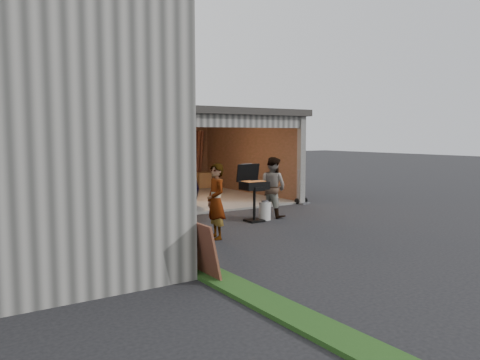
% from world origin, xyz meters
% --- Properties ---
extents(ground, '(80.00, 80.00, 0.00)m').
position_xyz_m(ground, '(0.00, 0.00, 0.00)').
color(ground, black).
rests_on(ground, ground).
extents(groundcover_strip, '(0.50, 8.00, 0.06)m').
position_xyz_m(groundcover_strip, '(-2.25, -1.00, 0.03)').
color(groundcover_strip, '#193814').
rests_on(groundcover_strip, ground).
extents(garage, '(6.80, 6.30, 2.90)m').
position_xyz_m(garage, '(0.76, 6.79, 1.87)').
color(garage, '#605E59').
rests_on(garage, ground).
extents(minivan, '(2.86, 5.30, 1.41)m').
position_xyz_m(minivan, '(-0.27, 6.32, 0.71)').
color(minivan, black).
rests_on(minivan, ground).
extents(woman, '(0.43, 0.60, 1.55)m').
position_xyz_m(woman, '(-0.86, 0.72, 0.78)').
color(woman, silver).
rests_on(woman, ground).
extents(man, '(0.78, 0.89, 1.56)m').
position_xyz_m(man, '(1.68, 2.11, 0.78)').
color(man, '#49321C').
rests_on(man, ground).
extents(bbq_grill, '(0.64, 0.56, 1.41)m').
position_xyz_m(bbq_grill, '(0.90, 1.87, 0.84)').
color(bbq_grill, black).
rests_on(bbq_grill, ground).
extents(propane_tank, '(0.39, 0.39, 0.45)m').
position_xyz_m(propane_tank, '(1.26, 1.88, 0.22)').
color(propane_tank, silver).
rests_on(propane_tank, ground).
extents(plywood_panel, '(0.22, 0.77, 0.85)m').
position_xyz_m(plywood_panel, '(-2.40, -1.50, 0.43)').
color(plywood_panel, '#4F251B').
rests_on(plywood_panel, ground).
extents(hand_truck, '(0.45, 0.37, 1.06)m').
position_xyz_m(hand_truck, '(3.89, 3.47, 0.20)').
color(hand_truck, gray).
rests_on(hand_truck, ground).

